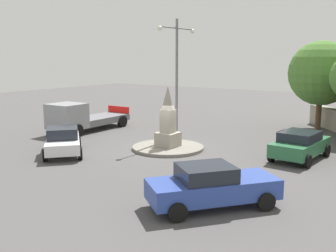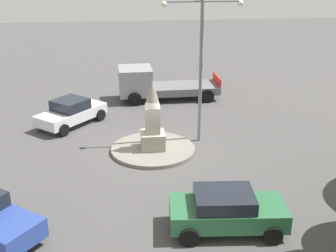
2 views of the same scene
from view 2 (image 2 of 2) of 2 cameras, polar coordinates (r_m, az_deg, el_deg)
The scene contains 7 objects.
ground_plane at distance 22.15m, azimuth -1.86°, elevation -3.09°, with size 80.00×80.00×0.00m, color #4F4C4C.
traffic_island at distance 22.12m, azimuth -1.87°, elevation -2.89°, with size 4.01×4.01×0.17m, color gray.
monument at distance 21.55m, azimuth -1.91°, elevation 0.70°, with size 1.12×1.12×3.39m.
streetlamp at distance 21.97m, azimuth 4.11°, elevation 9.01°, with size 3.77×0.28×7.37m.
car_green_parked_left at distance 16.17m, azimuth 7.24°, elevation -10.25°, with size 4.07×2.23×1.44m.
car_white_near_island at distance 25.62m, azimuth -11.87°, elevation 1.70°, with size 3.86×4.07×1.45m.
truck_grey_passing at distance 29.19m, azimuth -1.63°, elevation 5.18°, with size 6.32×2.58×2.09m.
Camera 2 is at (-1.37, -20.08, 9.25)m, focal length 49.44 mm.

